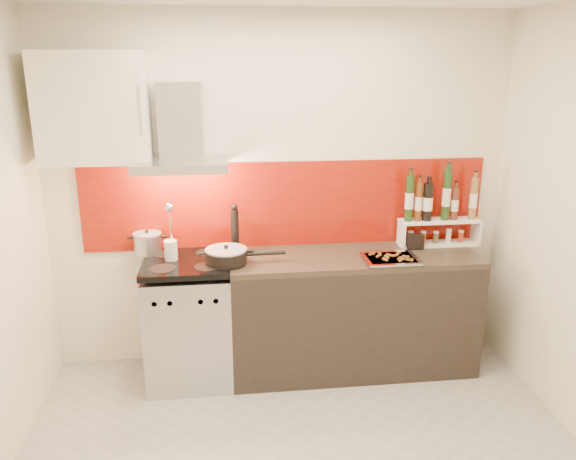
{
  "coord_description": "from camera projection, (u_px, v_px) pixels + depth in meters",
  "views": [
    {
      "loc": [
        -0.44,
        -2.65,
        2.24
      ],
      "look_at": [
        0.0,
        0.95,
        1.15
      ],
      "focal_mm": 35.0,
      "sensor_mm": 36.0,
      "label": 1
    }
  ],
  "objects": [
    {
      "name": "saute_pan",
      "position": [
        227.0,
        256.0,
        3.85
      ],
      "size": [
        0.56,
        0.29,
        0.13
      ],
      "color": "black",
      "rests_on": "range_stove"
    },
    {
      "name": "baking_tray",
      "position": [
        391.0,
        259.0,
        3.93
      ],
      "size": [
        0.38,
        0.3,
        0.03
      ],
      "color": "silver",
      "rests_on": "counter"
    },
    {
      "name": "caddy_box",
      "position": [
        415.0,
        241.0,
        4.16
      ],
      "size": [
        0.13,
        0.07,
        0.11
      ],
      "primitive_type": "cube",
      "rotation": [
        0.0,
        0.0,
        -0.13
      ],
      "color": "black",
      "rests_on": "counter"
    },
    {
      "name": "stock_pot",
      "position": [
        148.0,
        243.0,
        4.05
      ],
      "size": [
        0.2,
        0.2,
        0.17
      ],
      "color": "#B7B7BA",
      "rests_on": "range_stove"
    },
    {
      "name": "pepper_mill",
      "position": [
        235.0,
        229.0,
        4.06
      ],
      "size": [
        0.06,
        0.06,
        0.36
      ],
      "color": "black",
      "rests_on": "counter"
    },
    {
      "name": "range_hood",
      "position": [
        181.0,
        138.0,
        3.81
      ],
      "size": [
        0.62,
        0.5,
        0.61
      ],
      "color": "#B7B7BA",
      "rests_on": "back_wall"
    },
    {
      "name": "back_wall",
      "position": [
        281.0,
        193.0,
        4.17
      ],
      "size": [
        3.4,
        0.02,
        2.6
      ],
      "primitive_type": "cube",
      "color": "silver",
      "rests_on": "ground"
    },
    {
      "name": "backsplash",
      "position": [
        288.0,
        204.0,
        4.19
      ],
      "size": [
        3.0,
        0.02,
        0.64
      ],
      "primitive_type": "cube",
      "color": "maroon",
      "rests_on": "back_wall"
    },
    {
      "name": "upper_cabinet",
      "position": [
        94.0,
        108.0,
        3.67
      ],
      "size": [
        0.7,
        0.35,
        0.72
      ],
      "primitive_type": "cube",
      "color": "#EFE6D0",
      "rests_on": "back_wall"
    },
    {
      "name": "counter",
      "position": [
        352.0,
        312.0,
        4.19
      ],
      "size": [
        1.8,
        0.6,
        0.9
      ],
      "color": "black",
      "rests_on": "ground"
    },
    {
      "name": "utensil_jar",
      "position": [
        171.0,
        244.0,
        3.88
      ],
      "size": [
        0.09,
        0.14,
        0.43
      ],
      "color": "silver",
      "rests_on": "range_stove"
    },
    {
      "name": "range_stove",
      "position": [
        189.0,
        322.0,
        4.05
      ],
      "size": [
        0.6,
        0.6,
        0.91
      ],
      "color": "#B7B7BA",
      "rests_on": "ground"
    },
    {
      "name": "step_shelf",
      "position": [
        438.0,
        213.0,
        4.21
      ],
      "size": [
        0.61,
        0.17,
        0.59
      ],
      "color": "white",
      "rests_on": "counter"
    }
  ]
}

